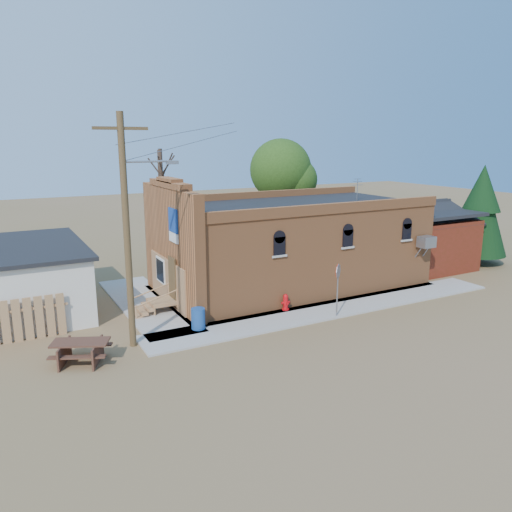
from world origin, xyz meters
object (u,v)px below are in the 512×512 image
fire_hydrant (286,302)px  brick_bar (287,245)px  trash_barrel (198,319)px  stop_sign (338,276)px  utility_pole (128,227)px  picnic_table (81,349)px

fire_hydrant → brick_bar: bearing=59.5°
brick_bar → trash_barrel: 8.21m
stop_sign → trash_barrel: 6.57m
trash_barrel → stop_sign: bearing=-13.5°
brick_bar → utility_pole: bearing=-156.3°
picnic_table → fire_hydrant: bearing=31.9°
utility_pole → trash_barrel: (2.84, 0.30, -4.24)m
utility_pole → fire_hydrant: size_ratio=11.43×
fire_hydrant → stop_sign: size_ratio=0.32×
utility_pole → trash_barrel: bearing=6.0°
utility_pole → picnic_table: 4.78m
fire_hydrant → picnic_table: (-9.57, -1.26, 0.08)m
brick_bar → fire_hydrant: 4.77m
trash_barrel → picnic_table: trash_barrel is taller
brick_bar → utility_pole: size_ratio=1.82×
utility_pole → picnic_table: bearing=-162.8°
brick_bar → trash_barrel: brick_bar is taller
stop_sign → picnic_table: (-11.22, 0.54, -1.43)m
brick_bar → picnic_table: brick_bar is taller
fire_hydrant → picnic_table: bearing=-170.4°
utility_pole → fire_hydrant: bearing=4.6°
fire_hydrant → stop_sign: 2.87m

